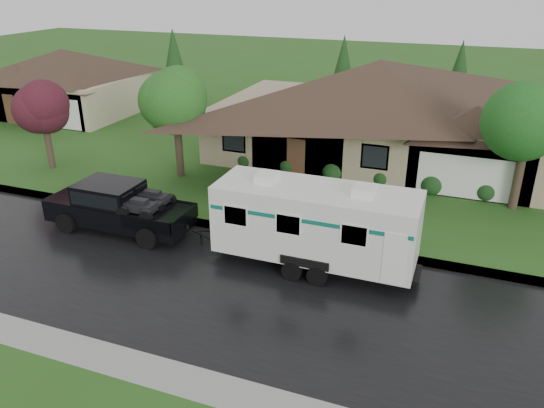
% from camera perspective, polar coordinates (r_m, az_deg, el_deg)
% --- Properties ---
extents(ground, '(140.00, 140.00, 0.00)m').
position_cam_1_polar(ground, '(20.58, -2.12, -6.26)').
color(ground, '#2A561A').
rests_on(ground, ground).
extents(road, '(140.00, 8.00, 0.01)m').
position_cam_1_polar(road, '(19.03, -4.47, -9.06)').
color(road, black).
rests_on(road, ground).
extents(curb, '(140.00, 0.50, 0.15)m').
position_cam_1_polar(curb, '(22.38, 0.10, -3.39)').
color(curb, gray).
rests_on(curb, ground).
extents(lawn, '(140.00, 26.00, 0.15)m').
position_cam_1_polar(lawn, '(33.73, 7.80, 5.98)').
color(lawn, '#2A561A').
rests_on(lawn, ground).
extents(house_main, '(19.44, 10.80, 6.90)m').
position_cam_1_polar(house_main, '(31.30, 11.80, 10.97)').
color(house_main, tan).
rests_on(house_main, lawn).
extents(house_far, '(10.80, 8.64, 5.80)m').
position_cam_1_polar(house_far, '(43.83, -21.28, 12.67)').
color(house_far, tan).
rests_on(house_far, lawn).
extents(tree_left_green, '(3.58, 3.58, 5.92)m').
position_cam_1_polar(tree_left_green, '(27.95, -10.35, 10.96)').
color(tree_left_green, '#382B1E').
rests_on(tree_left_green, lawn).
extents(tree_red, '(2.89, 2.89, 4.79)m').
position_cam_1_polar(tree_red, '(31.45, -23.46, 9.34)').
color(tree_red, '#382B1E').
rests_on(tree_red, lawn).
extents(tree_right_green, '(3.55, 3.55, 5.87)m').
position_cam_1_polar(tree_right_green, '(25.92, 25.92, 7.87)').
color(tree_right_green, '#382B1E').
rests_on(tree_right_green, lawn).
extents(shrub_row, '(13.60, 1.00, 1.00)m').
position_cam_1_polar(shrub_row, '(27.88, 9.10, 3.27)').
color(shrub_row, '#143814').
rests_on(shrub_row, lawn).
extents(pickup_truck, '(6.34, 2.41, 2.11)m').
position_cam_1_polar(pickup_truck, '(23.54, -16.38, -0.13)').
color(pickup_truck, black).
rests_on(pickup_truck, ground).
extents(travel_trailer, '(7.82, 2.75, 3.51)m').
position_cam_1_polar(travel_trailer, '(19.52, 4.72, -1.91)').
color(travel_trailer, silver).
rests_on(travel_trailer, ground).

